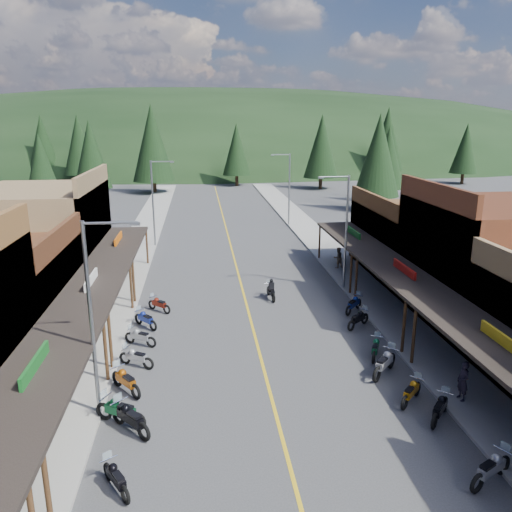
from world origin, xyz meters
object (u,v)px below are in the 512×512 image
object	(u,v)px
pine_6	(466,148)
bike_west_3	(116,477)
pedestrian_east_b	(338,258)
bike_east_5	(411,391)
bike_east_9	(354,303)
bike_east_8	(358,318)
pine_2	(152,143)
pine_5	(387,139)
bike_west_10	(159,304)
pine_8	(41,167)
shop_west_3	(44,238)
streetlight_0	(94,312)
streetlight_2	(344,227)
bike_west_5	(120,410)
bike_west_7	(136,357)
shop_east_3	(417,241)
pine_1	(79,145)
pine_11	(378,155)
bike_east_7	(376,347)
shop_east_2	(489,263)
bike_east_6	(385,362)
pedestrian_east_a	(463,381)
pine_7	(43,143)
bike_east_3	(491,468)
pine_4	(322,146)
pine_9	(388,157)
bike_west_9	(145,318)
bike_west_4	(130,417)
rider_on_bike	(271,291)
bike_east_4	(440,407)
streetlight_1	(154,199)
bike_west_6	(126,380)
streetlight_3	(288,186)
pine_3	(236,149)
bike_west_8	(140,336)

from	to	relation	value
pine_6	bike_west_3	bearing A→B (deg)	-124.77
pedestrian_east_b	bike_east_5	bearing A→B (deg)	61.79
bike_east_9	bike_east_8	bearing A→B (deg)	-58.81
pine_2	pine_5	world-z (taller)	same
bike_west_10	pedestrian_east_b	world-z (taller)	pedestrian_east_b
pine_8	bike_west_10	distance (m)	38.96
shop_west_3	bike_east_8	xyz separation A→B (m)	(19.82, -9.94, -2.95)
streetlight_0	pedestrian_east_b	xyz separation A→B (m)	(14.92, 18.72, -3.47)
streetlight_2	bike_west_5	distance (m)	20.13
bike_west_7	bike_west_10	size ratio (longest dim) A/B	1.03
shop_west_3	shop_east_3	world-z (taller)	shop_west_3
shop_east_3	pine_6	bearing A→B (deg)	58.54
pine_1	bike_west_10	bearing A→B (deg)	-74.09
bike_east_5	bike_east_8	world-z (taller)	bike_east_8
pine_11	bike_east_7	world-z (taller)	pine_11
shop_east_2	pine_6	world-z (taller)	pine_6
shop_east_2	bike_east_6	size ratio (longest dim) A/B	4.70
pine_2	pedestrian_east_a	distance (m)	67.61
pine_7	bike_east_3	bearing A→B (deg)	-66.33
pine_4	bike_west_3	size ratio (longest dim) A/B	6.64
shop_east_3	bike_east_9	size ratio (longest dim) A/B	5.36
pine_9	pedestrian_east_a	size ratio (longest dim) A/B	6.26
pine_11	bike_west_9	world-z (taller)	pine_11
bike_west_4	pedestrian_east_a	size ratio (longest dim) A/B	1.33
pine_6	bike_west_4	distance (m)	88.30
pine_5	rider_on_bike	world-z (taller)	pine_5
bike_east_8	pine_8	bearing A→B (deg)	176.54
streetlight_2	bike_west_7	distance (m)	16.92
pine_7	bike_east_4	world-z (taller)	pine_7
shop_east_3	bike_east_7	size ratio (longest dim) A/B	5.64
shop_east_2	pine_1	distance (m)	78.14
pine_1	streetlight_2	bearing A→B (deg)	-63.47
bike_east_4	bike_east_6	bearing A→B (deg)	144.31
streetlight_1	bike_west_6	distance (m)	26.69
shop_east_2	bike_west_10	distance (m)	19.82
streetlight_1	streetlight_3	size ratio (longest dim) A/B	1.00
pine_7	pedestrian_east_b	size ratio (longest dim) A/B	7.46
pine_2	pine_9	distance (m)	36.44
bike_west_3	bike_west_7	world-z (taller)	bike_west_7
shop_east_2	bike_east_5	distance (m)	11.89
pine_3	pine_11	xyz separation A→B (m)	(16.00, -28.00, 0.70)
pine_6	bike_west_4	world-z (taller)	pine_6
shop_east_3	streetlight_2	world-z (taller)	streetlight_2
streetlight_3	pine_5	xyz separation A→B (m)	(27.05, 42.00, 3.53)
streetlight_2	pedestrian_east_a	xyz separation A→B (m)	(0.95, -14.82, -3.45)
shop_east_2	bike_west_8	world-z (taller)	shop_east_2
pine_9	bike_east_4	size ratio (longest dim) A/B	5.37
streetlight_0	bike_west_5	xyz separation A→B (m)	(0.82, -0.81, -3.81)
shop_east_2	bike_west_4	bearing A→B (deg)	-155.07
bike_east_3	bike_west_6	bearing A→B (deg)	-147.58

